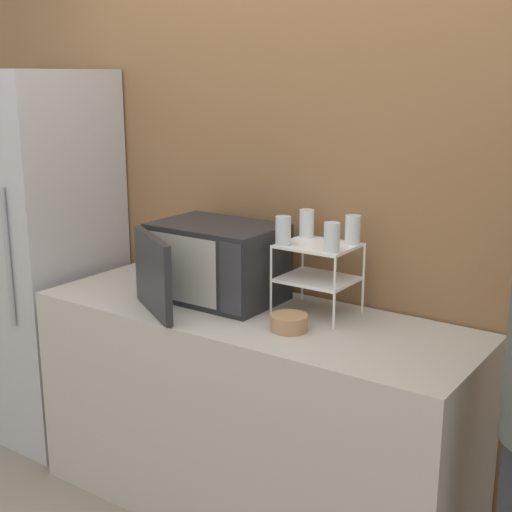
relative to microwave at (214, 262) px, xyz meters
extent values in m
cube|color=olive|center=(0.23, 0.32, 0.22)|extent=(8.00, 0.06, 2.60)
cube|color=#B7B2A8|center=(0.23, -0.05, -0.62)|extent=(1.89, 0.66, 0.91)
cube|color=#262628|center=(0.01, 0.02, 0.00)|extent=(0.54, 0.37, 0.33)
cube|color=#B7B2A8|center=(-0.05, -0.16, 0.00)|extent=(0.38, 0.01, 0.29)
cube|color=#333338|center=(0.21, -0.17, 0.00)|extent=(0.11, 0.01, 0.29)
cube|color=#262628|center=(-0.09, -0.28, 0.00)|extent=(0.37, 0.24, 0.32)
cylinder|color=white|center=(0.32, -0.03, -0.02)|extent=(0.01, 0.01, 0.29)
cylinder|color=white|center=(0.61, -0.03, -0.02)|extent=(0.01, 0.01, 0.29)
cylinder|color=white|center=(0.32, 0.21, -0.02)|extent=(0.01, 0.01, 0.29)
cylinder|color=white|center=(0.61, 0.21, -0.02)|extent=(0.01, 0.01, 0.29)
cube|color=white|center=(0.46, 0.09, -0.02)|extent=(0.29, 0.24, 0.01)
cube|color=white|center=(0.46, 0.09, 0.12)|extent=(0.29, 0.24, 0.01)
cylinder|color=silver|center=(0.35, 0.00, 0.18)|extent=(0.06, 0.06, 0.11)
cylinder|color=silver|center=(0.57, 0.18, 0.18)|extent=(0.06, 0.06, 0.11)
cylinder|color=silver|center=(0.57, 0.01, 0.18)|extent=(0.06, 0.06, 0.11)
cylinder|color=silver|center=(0.35, 0.18, 0.18)|extent=(0.06, 0.06, 0.11)
cylinder|color=#AD7F56|center=(0.47, -0.14, -0.16)|extent=(0.08, 0.08, 0.01)
cylinder|color=#AD7F56|center=(0.47, -0.14, -0.14)|extent=(0.14, 0.14, 0.06)
cube|color=#B7B7BC|center=(-1.13, -0.03, -0.14)|extent=(0.70, 0.63, 1.88)
cylinder|color=#99999E|center=(-0.92, -0.36, -0.04)|extent=(0.02, 0.02, 0.66)
camera|label=1|loc=(1.83, -2.32, 0.79)|focal=50.00mm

